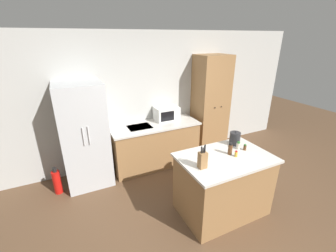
# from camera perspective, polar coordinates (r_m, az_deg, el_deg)

# --- Properties ---
(ground_plane) EXTENTS (14.00, 14.00, 0.00)m
(ground_plane) POSITION_cam_1_polar(r_m,az_deg,el_deg) (3.45, 10.74, -24.87)
(ground_plane) COLOR brown
(wall_back) EXTENTS (7.20, 0.06, 2.60)m
(wall_back) POSITION_cam_1_polar(r_m,az_deg,el_deg) (4.59, -5.40, 6.77)
(wall_back) COLOR #B2B2AD
(wall_back) RESTS_ON ground_plane
(refrigerator) EXTENTS (0.75, 0.74, 1.81)m
(refrigerator) POSITION_cam_1_polar(r_m,az_deg,el_deg) (4.10, -20.47, -2.31)
(refrigerator) COLOR #B7BABC
(refrigerator) RESTS_ON ground_plane
(back_counter) EXTENTS (1.75, 0.69, 0.88)m
(back_counter) POSITION_cam_1_polar(r_m,az_deg,el_deg) (4.58, -3.33, -4.66)
(back_counter) COLOR olive
(back_counter) RESTS_ON ground_plane
(pantry_cabinet) EXTENTS (0.69, 0.57, 2.14)m
(pantry_cabinet) POSITION_cam_1_polar(r_m,az_deg,el_deg) (5.02, 10.64, 5.11)
(pantry_cabinet) COLOR olive
(pantry_cabinet) RESTS_ON ground_plane
(kitchen_island) EXTENTS (1.29, 0.86, 0.93)m
(kitchen_island) POSITION_cam_1_polar(r_m,az_deg,el_deg) (3.50, 13.74, -14.20)
(kitchen_island) COLOR olive
(kitchen_island) RESTS_ON ground_plane
(microwave) EXTENTS (0.47, 0.35, 0.27)m
(microwave) POSITION_cam_1_polar(r_m,az_deg,el_deg) (4.59, -0.41, 3.23)
(microwave) COLOR white
(microwave) RESTS_ON back_counter
(knife_block) EXTENTS (0.10, 0.09, 0.32)m
(knife_block) POSITION_cam_1_polar(r_m,az_deg,el_deg) (2.88, 8.78, -8.45)
(knife_block) COLOR olive
(knife_block) RESTS_ON kitchen_island
(spice_bottle_tall_dark) EXTENTS (0.05, 0.05, 0.12)m
(spice_bottle_tall_dark) POSITION_cam_1_polar(r_m,az_deg,el_deg) (3.49, 17.40, -4.79)
(spice_bottle_tall_dark) COLOR beige
(spice_bottle_tall_dark) RESTS_ON kitchen_island
(spice_bottle_short_red) EXTENTS (0.06, 0.06, 0.18)m
(spice_bottle_short_red) POSITION_cam_1_polar(r_m,az_deg,el_deg) (3.29, 15.52, -5.66)
(spice_bottle_short_red) COLOR #563319
(spice_bottle_short_red) RESTS_ON kitchen_island
(spice_bottle_amber_oil) EXTENTS (0.04, 0.04, 0.09)m
(spice_bottle_amber_oil) POSITION_cam_1_polar(r_m,az_deg,el_deg) (3.49, 18.94, -5.16)
(spice_bottle_amber_oil) COLOR #563319
(spice_bottle_amber_oil) RESTS_ON kitchen_island
(spice_bottle_green_herb) EXTENTS (0.04, 0.04, 0.09)m
(spice_bottle_green_herb) POSITION_cam_1_polar(r_m,az_deg,el_deg) (3.27, 16.90, -6.78)
(spice_bottle_green_herb) COLOR gold
(spice_bottle_green_herb) RESTS_ON kitchen_island
(kettle) EXTENTS (0.16, 0.16, 0.23)m
(kettle) POSITION_cam_1_polar(r_m,az_deg,el_deg) (3.59, 16.60, -3.07)
(kettle) COLOR #232326
(kettle) RESTS_ON kitchen_island
(fire_extinguisher) EXTENTS (0.13, 0.13, 0.48)m
(fire_extinguisher) POSITION_cam_1_polar(r_m,az_deg,el_deg) (4.31, -26.33, -12.58)
(fire_extinguisher) COLOR red
(fire_extinguisher) RESTS_ON ground_plane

